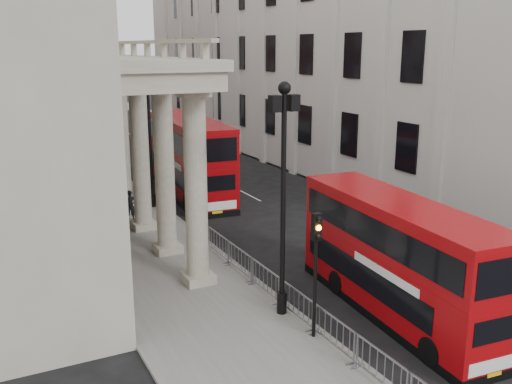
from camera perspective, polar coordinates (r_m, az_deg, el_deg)
name	(u,v)px	position (r m, az deg, el deg)	size (l,w,h in m)	color
ground	(362,364)	(18.72, 10.53, -16.59)	(260.00, 260.00, 0.00)	black
sidewalk_west	(82,178)	(44.20, -17.00, 1.32)	(6.00, 140.00, 0.12)	slate
sidewalk_east	(277,159)	(49.58, 2.09, 3.31)	(3.00, 140.00, 0.12)	slate
kerb	(122,174)	(44.76, -13.29, 1.74)	(0.20, 140.00, 0.14)	slate
east_building	(292,11)	(51.72, 3.65, 17.60)	(8.00, 55.00, 25.00)	beige
monument_column	(61,7)	(106.01, -18.91, 17.10)	(8.00, 8.00, 54.20)	#60605E
lamp_post_south	(283,185)	(19.64, 2.74, 0.68)	(1.05, 0.44, 8.32)	black
lamp_post_mid	(149,128)	(34.25, -10.62, 6.33)	(1.05, 0.44, 8.32)	black
lamp_post_north	(94,104)	(49.72, -15.91, 8.46)	(1.05, 0.44, 8.32)	black
traffic_light	(316,252)	(18.57, 6.03, -6.04)	(0.28, 0.33, 4.30)	black
crowd_barriers	(314,317)	(19.80, 5.82, -12.37)	(0.50, 18.75, 1.10)	gray
bus_near	(397,256)	(21.25, 13.95, -6.25)	(3.18, 10.03, 4.26)	#9B070B
bus_far	(189,156)	(37.56, -6.70, 3.64)	(3.80, 11.87, 5.04)	maroon
pedestrian_a	(130,206)	(32.31, -12.45, -1.36)	(0.63, 0.41, 1.73)	black
pedestrian_b	(118,215)	(30.79, -13.64, -2.23)	(0.83, 0.65, 1.71)	black
pedestrian_c	(115,193)	(35.66, -13.87, -0.07)	(0.79, 0.51, 1.61)	black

